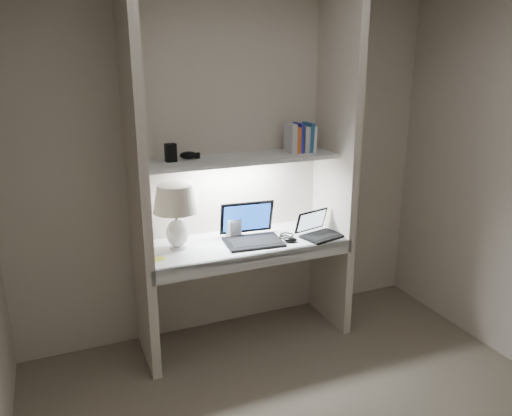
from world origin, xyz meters
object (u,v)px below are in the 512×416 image
laptop_main (251,233)px  book_row (300,138)px  laptop_netbook (318,230)px  table_lamp (176,206)px  speaker (234,228)px

laptop_main → book_row: (0.44, 0.11, 0.64)m
laptop_netbook → book_row: 0.69m
table_lamp → book_row: (0.96, 0.06, 0.39)m
table_lamp → laptop_main: 0.58m
table_lamp → laptop_netbook: size_ratio=1.35×
laptop_netbook → speaker: 0.62m
laptop_main → speaker: 0.15m
laptop_main → laptop_netbook: (0.49, -0.11, -0.02)m
laptop_main → speaker: bearing=131.4°
laptop_netbook → speaker: (-0.58, 0.23, 0.03)m
book_row → laptop_main: bearing=-166.1°
book_row → laptop_netbook: bearing=-75.1°
table_lamp → speaker: 0.50m
laptop_main → table_lamp: bearing=-179.9°
laptop_main → laptop_netbook: laptop_main is taller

